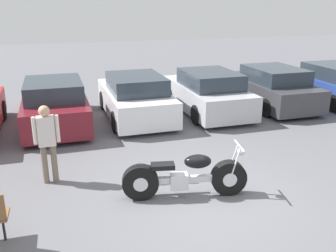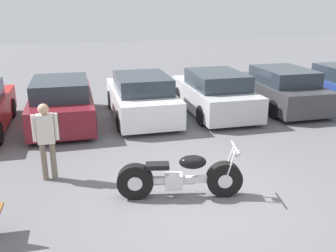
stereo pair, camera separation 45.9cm
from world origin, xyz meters
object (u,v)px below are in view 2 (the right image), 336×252
object	(u,v)px
parked_car_dark_grey	(280,89)
motorcycle	(179,177)
person_standing	(46,136)
parked_car_maroon	(62,103)
parked_car_white	(141,97)
parked_car_silver	(214,93)

from	to	relation	value
parked_car_dark_grey	motorcycle	bearing A→B (deg)	-134.03
person_standing	parked_car_maroon	bearing A→B (deg)	86.94
parked_car_dark_grey	person_standing	bearing A→B (deg)	-152.38
parked_car_white	parked_car_silver	xyz separation A→B (m)	(2.48, -0.06, 0.00)
motorcycle	parked_car_maroon	bearing A→B (deg)	112.71
parked_car_maroon	person_standing	world-z (taller)	person_standing
motorcycle	parked_car_silver	xyz separation A→B (m)	(2.74, 5.33, 0.24)
parked_car_white	parked_car_maroon	bearing A→B (deg)	-178.53
parked_car_silver	parked_car_white	bearing A→B (deg)	178.59
parked_car_white	parked_car_silver	bearing A→B (deg)	-1.41
motorcycle	parked_car_white	size ratio (longest dim) A/B	0.57
person_standing	parked_car_dark_grey	bearing A→B (deg)	27.62
motorcycle	parked_car_silver	size ratio (longest dim) A/B	0.57
parked_car_silver	parked_car_dark_grey	distance (m)	2.48
parked_car_maroon	parked_car_silver	xyz separation A→B (m)	(4.97, 0.00, 0.00)
parked_car_white	parked_car_dark_grey	bearing A→B (deg)	0.06
motorcycle	parked_car_dark_grey	bearing A→B (deg)	45.97
motorcycle	person_standing	world-z (taller)	person_standing
parked_car_maroon	parked_car_silver	size ratio (longest dim) A/B	1.00
parked_car_maroon	person_standing	size ratio (longest dim) A/B	2.53
parked_car_maroon	parked_car_silver	world-z (taller)	same
motorcycle	parked_car_white	distance (m)	5.41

